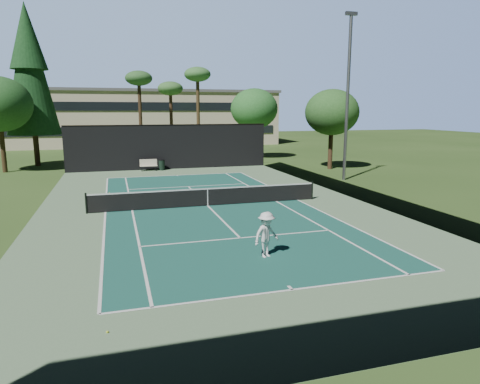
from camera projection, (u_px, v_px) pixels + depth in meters
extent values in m
plane|color=#304F1D|center=(208.00, 206.00, 23.93)|extent=(160.00, 160.00, 0.00)
cube|color=#64885F|center=(208.00, 206.00, 23.93)|extent=(18.00, 32.00, 0.01)
cube|color=#1B574A|center=(208.00, 206.00, 23.92)|extent=(10.97, 23.77, 0.01)
cube|color=white|center=(292.00, 290.00, 12.73)|extent=(10.97, 0.10, 0.01)
cube|color=white|center=(177.00, 175.00, 35.12)|extent=(10.97, 0.10, 0.01)
cube|color=white|center=(240.00, 238.00, 17.90)|extent=(8.23, 0.10, 0.01)
cube|color=white|center=(188.00, 186.00, 29.95)|extent=(8.23, 0.10, 0.01)
cube|color=white|center=(105.00, 212.00, 22.40)|extent=(0.10, 23.77, 0.01)
cube|color=white|center=(298.00, 200.00, 25.45)|extent=(0.10, 23.77, 0.01)
cube|color=white|center=(132.00, 211.00, 22.78)|extent=(0.10, 23.77, 0.01)
cube|color=white|center=(276.00, 201.00, 25.07)|extent=(0.10, 23.77, 0.01)
cube|color=white|center=(208.00, 206.00, 23.92)|extent=(0.10, 12.80, 0.01)
cube|color=white|center=(290.00, 288.00, 12.87)|extent=(0.10, 0.30, 0.01)
cube|color=white|center=(177.00, 176.00, 34.98)|extent=(0.10, 0.30, 0.01)
cylinder|color=black|center=(86.00, 203.00, 22.04)|extent=(0.10, 0.10, 1.10)
cylinder|color=black|center=(312.00, 190.00, 25.60)|extent=(0.10, 0.10, 1.10)
cube|color=black|center=(208.00, 197.00, 23.83)|extent=(12.80, 0.02, 0.92)
cube|color=white|center=(207.00, 189.00, 23.74)|extent=(12.80, 0.04, 0.07)
cube|color=white|center=(208.00, 197.00, 23.83)|extent=(0.05, 0.03, 0.92)
cube|color=black|center=(170.00, 147.00, 38.62)|extent=(18.00, 0.04, 4.00)
cube|color=black|center=(377.00, 278.00, 8.48)|extent=(18.00, 0.04, 4.00)
cube|color=black|center=(352.00, 165.00, 26.05)|extent=(0.04, 32.00, 4.00)
cube|color=black|center=(28.00, 178.00, 21.05)|extent=(0.04, 32.00, 4.00)
cube|color=black|center=(169.00, 125.00, 38.24)|extent=(18.00, 0.06, 0.06)
imported|color=white|center=(266.00, 235.00, 15.48)|extent=(1.25, 0.99, 1.69)
sphere|color=#CEE032|center=(107.00, 332.00, 10.28)|extent=(0.07, 0.07, 0.07)
sphere|color=yellow|center=(178.00, 195.00, 26.94)|extent=(0.07, 0.07, 0.07)
sphere|color=#C4DF32|center=(219.00, 189.00, 28.91)|extent=(0.06, 0.06, 0.06)
sphere|color=yellow|center=(109.00, 193.00, 27.60)|extent=(0.06, 0.06, 0.06)
cube|color=beige|center=(149.00, 166.00, 37.68)|extent=(1.50, 0.45, 0.05)
cube|color=beige|center=(148.00, 162.00, 37.81)|extent=(1.50, 0.06, 0.55)
cube|color=black|center=(142.00, 169.00, 37.56)|extent=(0.06, 0.40, 0.42)
cube|color=black|center=(156.00, 168.00, 37.89)|extent=(0.06, 0.40, 0.42)
cylinder|color=black|center=(162.00, 165.00, 38.09)|extent=(0.52, 0.52, 0.90)
cylinder|color=black|center=(162.00, 160.00, 38.01)|extent=(0.56, 0.56, 0.05)
cylinder|color=#402D1B|center=(36.00, 147.00, 40.97)|extent=(0.50, 0.50, 3.60)
cone|color=#143817|center=(29.00, 69.00, 39.61)|extent=(4.80, 4.80, 12.00)
cone|color=#153C1A|center=(26.00, 35.00, 39.05)|extent=(3.30, 3.30, 6.00)
cylinder|color=#3F2C1B|center=(141.00, 120.00, 45.17)|extent=(0.36, 0.36, 8.55)
ellipsoid|color=#2D5B29|center=(139.00, 78.00, 44.36)|extent=(2.80, 2.80, 1.54)
cylinder|color=#452C1D|center=(171.00, 123.00, 48.11)|extent=(0.36, 0.36, 7.65)
ellipsoid|color=#36672E|center=(170.00, 88.00, 47.39)|extent=(2.80, 2.80, 1.54)
cylinder|color=#4C3820|center=(198.00, 118.00, 45.86)|extent=(0.36, 0.36, 9.00)
ellipsoid|color=#366E31|center=(197.00, 74.00, 45.01)|extent=(2.80, 2.80, 1.54)
cylinder|color=#4B2F20|center=(254.00, 143.00, 47.10)|extent=(0.40, 0.40, 3.52)
ellipsoid|color=#276528|center=(254.00, 109.00, 46.41)|extent=(5.12, 5.12, 4.35)
cylinder|color=#48311F|center=(330.00, 151.00, 38.81)|extent=(0.40, 0.40, 3.30)
ellipsoid|color=#295A23|center=(332.00, 112.00, 38.16)|extent=(4.80, 4.80, 4.08)
cylinder|color=#41301B|center=(3.00, 151.00, 36.63)|extent=(0.40, 0.40, 3.74)
cube|color=beige|center=(145.00, 119.00, 66.50)|extent=(40.00, 12.00, 8.00)
cube|color=#59595B|center=(144.00, 92.00, 65.73)|extent=(40.50, 12.50, 0.40)
cube|color=black|center=(148.00, 131.00, 61.10)|extent=(38.00, 0.15, 1.20)
cube|color=black|center=(147.00, 106.00, 60.46)|extent=(38.00, 0.15, 1.20)
cylinder|color=gray|center=(347.00, 100.00, 31.79)|extent=(0.24, 0.24, 12.00)
cube|color=gray|center=(351.00, 13.00, 30.64)|extent=(0.90, 0.25, 0.25)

